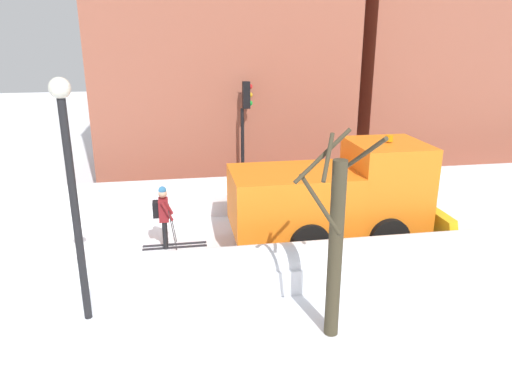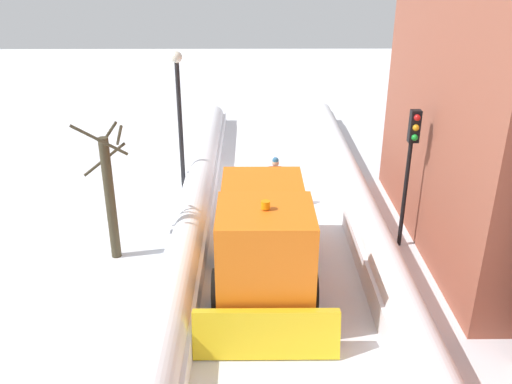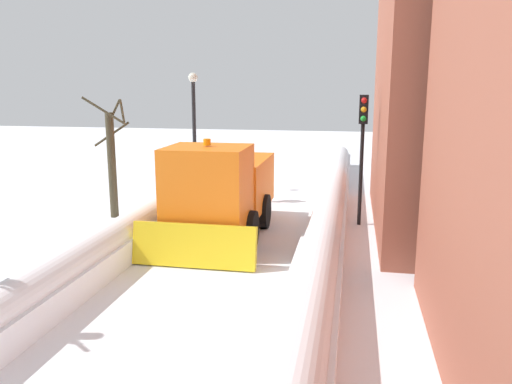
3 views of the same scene
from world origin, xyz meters
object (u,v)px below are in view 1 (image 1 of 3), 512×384
(skier, at_px, (164,214))
(bare_tree_near, at_px, (335,243))
(plow_truck, at_px, (338,194))
(street_lamp, at_px, (70,174))
(traffic_light_pole, at_px, (245,119))

(skier, bearing_deg, bare_tree_near, 35.11)
(plow_truck, height_order, street_lamp, street_lamp)
(traffic_light_pole, bearing_deg, plow_truck, 26.00)
(traffic_light_pole, distance_m, street_lamp, 8.28)
(plow_truck, distance_m, skier, 4.92)
(bare_tree_near, bearing_deg, skier, -144.89)
(street_lamp, height_order, bare_tree_near, street_lamp)
(plow_truck, bearing_deg, bare_tree_near, -19.99)
(plow_truck, bearing_deg, traffic_light_pole, -154.00)
(skier, height_order, traffic_light_pole, traffic_light_pole)
(street_lamp, relative_size, bare_tree_near, 1.21)
(street_lamp, bearing_deg, bare_tree_near, 74.18)
(plow_truck, bearing_deg, skier, -95.81)
(skier, xyz_separation_m, traffic_light_pole, (-3.64, 2.85, 1.97))
(skier, distance_m, traffic_light_pole, 5.03)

